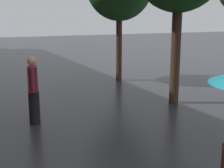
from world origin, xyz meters
TOP-DOWN VIEW (x-y plane):
  - pedestrian_walking_midground at (-0.82, 5.39)m, footprint 0.30×0.58m

SIDE VIEW (x-z plane):
  - pedestrian_walking_midground at x=-0.82m, z-range 0.02..1.66m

